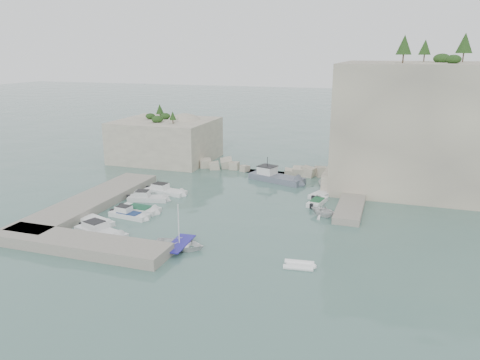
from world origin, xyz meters
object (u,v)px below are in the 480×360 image
(motorboat_a, at_px, (166,193))
(motorboat_d, at_px, (129,217))
(work_boat, at_px, (277,181))
(tender_east_a, at_px, (323,216))
(tender_east_d, at_px, (334,191))
(motorboat_c, at_px, (139,211))
(motorboat_e, at_px, (97,224))
(motorboat_f, at_px, (101,235))
(tender_east_b, at_px, (317,204))
(motorboat_b, at_px, (148,201))
(rowboat, at_px, (179,248))
(inflatable_dinghy, at_px, (299,267))
(tender_east_c, at_px, (323,196))

(motorboat_a, bearing_deg, motorboat_d, -79.65)
(motorboat_d, distance_m, work_boat, 23.96)
(tender_east_a, relative_size, tender_east_d, 0.73)
(motorboat_c, height_order, motorboat_e, same)
(tender_east_a, bearing_deg, motorboat_f, 144.22)
(motorboat_f, distance_m, work_boat, 28.84)
(work_boat, bearing_deg, tender_east_a, -36.90)
(tender_east_b, relative_size, work_boat, 0.47)
(motorboat_d, bearing_deg, work_boat, 66.22)
(motorboat_b, height_order, tender_east_a, tender_east_a)
(motorboat_d, bearing_deg, motorboat_c, 96.25)
(tender_east_a, bearing_deg, rowboat, 161.39)
(motorboat_a, relative_size, motorboat_d, 1.20)
(motorboat_a, relative_size, motorboat_b, 1.13)
(inflatable_dinghy, height_order, tender_east_b, tender_east_b)
(inflatable_dinghy, bearing_deg, motorboat_e, 165.59)
(motorboat_a, distance_m, inflatable_dinghy, 26.96)
(motorboat_d, height_order, tender_east_c, motorboat_d)
(motorboat_c, xyz_separation_m, inflatable_dinghy, (21.09, -8.68, 0.00))
(work_boat, bearing_deg, motorboat_d, -101.85)
(motorboat_f, xyz_separation_m, work_boat, (12.23, 26.11, 0.00))
(motorboat_f, bearing_deg, rowboat, 14.06)
(tender_east_c, height_order, tender_east_d, tender_east_d)
(tender_east_c, distance_m, work_boat, 9.21)
(tender_east_b, distance_m, work_boat, 11.55)
(inflatable_dinghy, xyz_separation_m, tender_east_c, (-1.25, 21.86, 0.00))
(motorboat_d, height_order, tender_east_a, tender_east_a)
(motorboat_a, bearing_deg, motorboat_f, -80.32)
(inflatable_dinghy, bearing_deg, tender_east_a, 83.87)
(rowboat, distance_m, inflatable_dinghy, 11.85)
(rowboat, relative_size, work_boat, 0.55)
(motorboat_d, distance_m, tender_east_c, 25.15)
(motorboat_a, bearing_deg, inflatable_dinghy, -28.94)
(motorboat_c, relative_size, motorboat_d, 1.05)
(tender_east_a, height_order, tender_east_d, tender_east_d)
(motorboat_a, height_order, tender_east_b, motorboat_a)
(motorboat_f, relative_size, inflatable_dinghy, 2.40)
(motorboat_b, height_order, work_boat, work_boat)
(motorboat_d, xyz_separation_m, inflatable_dinghy, (21.12, -6.45, 0.00))
(motorboat_e, bearing_deg, motorboat_f, -26.25)
(motorboat_e, height_order, tender_east_c, same)
(motorboat_d, height_order, tender_east_b, motorboat_d)
(motorboat_d, relative_size, motorboat_f, 0.76)
(motorboat_e, relative_size, tender_east_b, 1.08)
(tender_east_a, bearing_deg, tender_east_d, 22.79)
(rowboat, relative_size, tender_east_b, 1.17)
(inflatable_dinghy, relative_size, tender_east_a, 0.87)
(tender_east_c, xyz_separation_m, work_boat, (-7.62, 5.17, 0.00))
(rowboat, xyz_separation_m, work_boat, (2.98, 26.64, 0.00))
(tender_east_a, distance_m, tender_east_d, 10.39)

